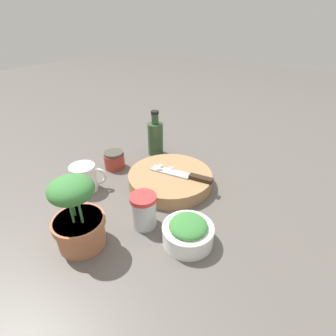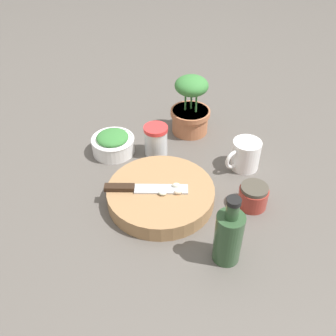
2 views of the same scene
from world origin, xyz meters
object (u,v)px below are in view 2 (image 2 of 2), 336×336
object	(u,v)px
chef_knife	(141,188)
coffee_mug	(245,155)
spice_jar	(156,141)
potted_herb	(191,109)
cutting_board	(161,195)
oil_bottle	(229,236)
honey_jar	(253,196)
herb_bowl	(113,143)
garlic_cloves	(174,190)

from	to	relation	value
chef_knife	coffee_mug	bearing A→B (deg)	117.54
spice_jar	potted_herb	size ratio (longest dim) A/B	0.50
coffee_mug	spice_jar	bearing A→B (deg)	175.70
spice_jar	coffee_mug	world-z (taller)	spice_jar
cutting_board	oil_bottle	world-z (taller)	oil_bottle
coffee_mug	potted_herb	size ratio (longest dim) A/B	0.51
cutting_board	spice_jar	distance (m)	0.21
honey_jar	herb_bowl	bearing A→B (deg)	158.85
spice_jar	cutting_board	bearing A→B (deg)	-75.33
chef_knife	oil_bottle	xyz separation A→B (m)	(0.23, -0.14, 0.02)
chef_knife	garlic_cloves	size ratio (longest dim) A/B	3.44
spice_jar	herb_bowl	bearing A→B (deg)	-174.02
cutting_board	chef_knife	world-z (taller)	chef_knife
potted_herb	herb_bowl	bearing A→B (deg)	-144.09
chef_knife	potted_herb	world-z (taller)	potted_herb
coffee_mug	honey_jar	xyz separation A→B (m)	(0.02, -0.16, -0.01)
chef_knife	oil_bottle	size ratio (longest dim) A/B	1.19
chef_knife	coffee_mug	size ratio (longest dim) A/B	2.17
herb_bowl	garlic_cloves	bearing A→B (deg)	-41.68
coffee_mug	honey_jar	bearing A→B (deg)	-81.09
garlic_cloves	honey_jar	size ratio (longest dim) A/B	0.83
spice_jar	coffee_mug	xyz separation A→B (m)	(0.26, -0.02, -0.00)
spice_jar	coffee_mug	distance (m)	0.27
chef_knife	herb_bowl	size ratio (longest dim) A/B	1.64
cutting_board	garlic_cloves	world-z (taller)	garlic_cloves
chef_knife	honey_jar	world-z (taller)	honey_jar
chef_knife	spice_jar	size ratio (longest dim) A/B	2.23
honey_jar	potted_herb	xyz separation A→B (m)	(-0.20, 0.32, 0.05)
herb_bowl	oil_bottle	bearing A→B (deg)	-43.33
cutting_board	honey_jar	distance (m)	0.24
garlic_cloves	herb_bowl	bearing A→B (deg)	138.32
spice_jar	honey_jar	world-z (taller)	spice_jar
cutting_board	herb_bowl	xyz separation A→B (m)	(-0.18, 0.19, 0.01)
garlic_cloves	spice_jar	bearing A→B (deg)	112.95
chef_knife	garlic_cloves	world-z (taller)	garlic_cloves
coffee_mug	oil_bottle	xyz separation A→B (m)	(-0.03, -0.33, 0.03)
oil_bottle	cutting_board	bearing A→B (deg)	139.21
honey_jar	oil_bottle	distance (m)	0.19
potted_herb	spice_jar	bearing A→B (deg)	-120.78
herb_bowl	coffee_mug	distance (m)	0.40
cutting_board	coffee_mug	bearing A→B (deg)	40.55
chef_knife	spice_jar	bearing A→B (deg)	171.81
coffee_mug	potted_herb	bearing A→B (deg)	137.87
garlic_cloves	herb_bowl	size ratio (longest dim) A/B	0.48
garlic_cloves	honey_jar	xyz separation A→B (m)	(0.20, 0.03, -0.02)
chef_knife	coffee_mug	world-z (taller)	coffee_mug
garlic_cloves	honey_jar	world-z (taller)	honey_jar
chef_knife	coffee_mug	xyz separation A→B (m)	(0.26, 0.19, -0.00)
cutting_board	garlic_cloves	size ratio (longest dim) A/B	4.46
oil_bottle	herb_bowl	bearing A→B (deg)	136.67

